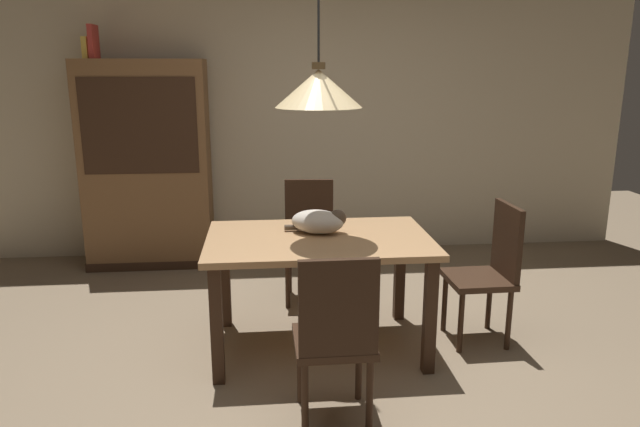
{
  "coord_description": "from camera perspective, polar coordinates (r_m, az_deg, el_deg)",
  "views": [
    {
      "loc": [
        -0.38,
        -3.0,
        1.78
      ],
      "look_at": [
        -0.02,
        0.69,
        0.85
      ],
      "focal_mm": 32.82,
      "sensor_mm": 36.0,
      "label": 1
    }
  ],
  "objects": [
    {
      "name": "book_red_tall",
      "position": [
        5.51,
        -21.21,
        15.35
      ],
      "size": [
        0.04,
        0.22,
        0.28
      ],
      "primitive_type": "cube",
      "color": "#B73833",
      "rests_on": "hutch_bookcase"
    },
    {
      "name": "pendant_lamp",
      "position": [
        3.51,
        -0.14,
        12.14
      ],
      "size": [
        0.52,
        0.52,
        1.3
      ],
      "color": "beige"
    },
    {
      "name": "ground",
      "position": [
        3.51,
        1.45,
        -16.4
      ],
      "size": [
        10.0,
        10.0,
        0.0
      ],
      "primitive_type": "plane",
      "color": "#847056"
    },
    {
      "name": "dining_table",
      "position": [
        3.69,
        -0.13,
        -3.8
      ],
      "size": [
        1.4,
        0.9,
        0.75
      ],
      "color": "tan",
      "rests_on": "ground"
    },
    {
      "name": "hutch_bookcase",
      "position": [
        5.5,
        -16.46,
        4.17
      ],
      "size": [
        1.12,
        0.45,
        1.85
      ],
      "color": "brown",
      "rests_on": "ground"
    },
    {
      "name": "book_yellow_short",
      "position": [
        5.53,
        -21.75,
        14.77
      ],
      "size": [
        0.04,
        0.2,
        0.18
      ],
      "primitive_type": "cube",
      "color": "gold",
      "rests_on": "hutch_bookcase"
    },
    {
      "name": "chair_near_front",
      "position": [
        2.93,
        1.54,
        -11.64
      ],
      "size": [
        0.4,
        0.4,
        0.93
      ],
      "color": "#382316",
      "rests_on": "ground"
    },
    {
      "name": "chair_right_side",
      "position": [
        4.0,
        16.26,
        -5.03
      ],
      "size": [
        0.41,
        0.41,
        0.93
      ],
      "color": "#382316",
      "rests_on": "ground"
    },
    {
      "name": "chair_far_back",
      "position": [
        4.57,
        -1.08,
        -2.06
      ],
      "size": [
        0.43,
        0.43,
        0.93
      ],
      "color": "#382316",
      "rests_on": "ground"
    },
    {
      "name": "cat_sleeping",
      "position": [
        3.72,
        -0.08,
        -0.77
      ],
      "size": [
        0.41,
        0.33,
        0.16
      ],
      "color": "beige",
      "rests_on": "dining_table"
    },
    {
      "name": "back_wall",
      "position": [
        5.68,
        -1.75,
        10.74
      ],
      "size": [
        6.4,
        0.1,
        2.9
      ],
      "primitive_type": "cube",
      "color": "beige",
      "rests_on": "ground"
    }
  ]
}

